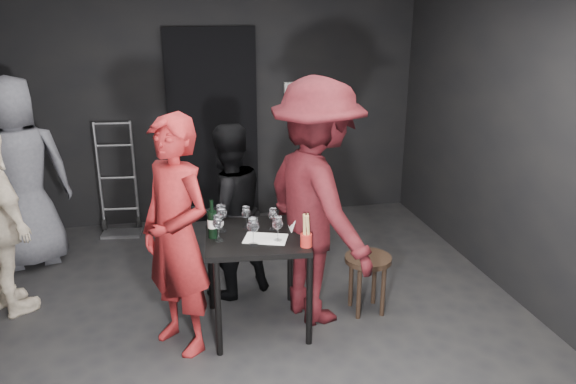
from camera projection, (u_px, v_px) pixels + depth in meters
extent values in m
cube|color=black|center=(247.00, 337.00, 4.12)|extent=(4.50, 5.00, 0.02)
cube|color=black|center=(211.00, 99.00, 6.00)|extent=(4.50, 0.04, 2.70)
cube|color=black|center=(545.00, 143.00, 4.13)|extent=(0.04, 5.00, 2.70)
cube|color=black|center=(213.00, 128.00, 6.04)|extent=(0.95, 0.10, 2.10)
cube|color=#B7B7B2|center=(290.00, 88.00, 6.09)|extent=(0.12, 0.06, 0.12)
cube|color=#B7B7B2|center=(308.00, 92.00, 6.15)|extent=(0.10, 0.06, 0.14)
cylinder|color=#B2B2B7|center=(99.00, 179.00, 5.82)|extent=(0.03, 0.03, 1.19)
cylinder|color=#B2B2B7|center=(135.00, 177.00, 5.89)|extent=(0.03, 0.03, 1.19)
cube|color=#B2B2B7|center=(122.00, 233.00, 5.93)|extent=(0.40, 0.22, 0.03)
cylinder|color=black|center=(105.00, 224.00, 6.01)|extent=(0.04, 0.16, 0.16)
cylinder|color=black|center=(139.00, 221.00, 6.08)|extent=(0.04, 0.16, 0.16)
cube|color=black|center=(256.00, 237.00, 4.05)|extent=(0.72, 0.72, 0.04)
cylinder|color=black|center=(218.00, 310.00, 3.81)|extent=(0.04, 0.04, 0.71)
cylinder|color=black|center=(309.00, 300.00, 3.94)|extent=(0.04, 0.04, 0.71)
cylinder|color=black|center=(211.00, 268.00, 4.40)|extent=(0.04, 0.04, 0.71)
cylinder|color=black|center=(290.00, 261.00, 4.53)|extent=(0.04, 0.04, 0.71)
cylinder|color=black|center=(368.00, 259.00, 4.34)|extent=(0.36, 0.36, 0.04)
cylinder|color=black|center=(374.00, 280.00, 4.53)|extent=(0.04, 0.04, 0.41)
cylinder|color=black|center=(351.00, 283.00, 4.49)|extent=(0.04, 0.04, 0.41)
cylinder|color=black|center=(359.00, 295.00, 4.31)|extent=(0.04, 0.04, 0.41)
cylinder|color=black|center=(383.00, 292.00, 4.35)|extent=(0.04, 0.04, 0.41)
imported|color=maroon|center=(176.00, 223.00, 3.75)|extent=(0.77, 0.81, 1.87)
imported|color=black|center=(228.00, 215.00, 4.55)|extent=(0.77, 0.61, 1.40)
imported|color=#3E0E12|center=(317.00, 175.00, 4.06)|extent=(1.11, 1.62, 2.30)
imported|color=#585961|center=(17.00, 158.00, 4.97)|extent=(1.12, 0.80, 2.06)
cube|color=white|center=(266.00, 239.00, 3.96)|extent=(0.35, 0.29, 0.00)
cylinder|color=black|center=(212.00, 224.00, 3.96)|extent=(0.07, 0.07, 0.20)
cylinder|color=black|center=(212.00, 206.00, 3.91)|extent=(0.03, 0.03, 0.08)
cylinder|color=white|center=(212.00, 223.00, 3.95)|extent=(0.07, 0.07, 0.06)
cylinder|color=#A5201B|center=(306.00, 240.00, 3.83)|extent=(0.08, 0.08, 0.09)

